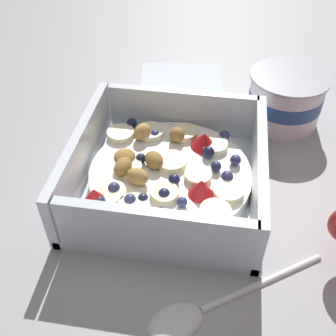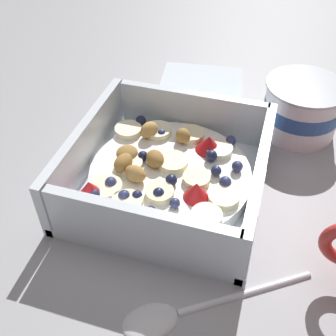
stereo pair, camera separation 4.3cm
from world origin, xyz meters
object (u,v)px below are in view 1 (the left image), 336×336
(fruit_bowl, at_px, (167,174))
(folded_napkin, at_px, (181,83))
(yogurt_cup, at_px, (285,98))
(spoon, at_px, (204,307))

(fruit_bowl, bearing_deg, folded_napkin, -176.20)
(yogurt_cup, distance_m, folded_napkin, 0.16)
(fruit_bowl, bearing_deg, yogurt_cup, 139.10)
(fruit_bowl, height_order, yogurt_cup, same)
(fruit_bowl, distance_m, yogurt_cup, 0.20)
(fruit_bowl, xyz_separation_m, folded_napkin, (-0.22, -0.01, -0.02))
(fruit_bowl, bearing_deg, spoon, 21.33)
(fruit_bowl, xyz_separation_m, yogurt_cup, (-0.15, 0.13, 0.01))
(folded_napkin, bearing_deg, spoon, 10.86)
(spoon, distance_m, folded_napkin, 0.36)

